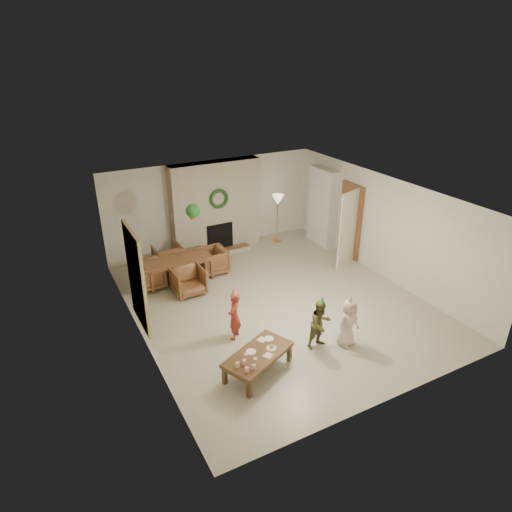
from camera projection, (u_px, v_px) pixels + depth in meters
floor at (276, 302)px, 10.00m from camera, size 7.00×7.00×0.00m
ceiling at (278, 195)px, 8.93m from camera, size 7.00×7.00×0.00m
wall_back at (213, 205)px, 12.26m from camera, size 7.00×0.00×7.00m
wall_front at (395, 338)px, 6.67m from camera, size 7.00×0.00×7.00m
wall_left at (137, 284)px, 8.19m from camera, size 0.00×7.00×7.00m
wall_right at (384, 227)px, 10.74m from camera, size 0.00×7.00×7.00m
fireplace_mass at (216, 207)px, 12.10m from camera, size 2.50×0.40×2.50m
fireplace_hearth at (223, 251)px, 12.33m from camera, size 1.60×0.30×0.12m
fireplace_firebox at (220, 236)px, 12.30m from camera, size 0.75×0.12×0.75m
fireplace_wreath at (219, 199)px, 11.79m from camera, size 0.54×0.10×0.54m
floor_lamp_base at (277, 240)px, 13.15m from camera, size 0.26×0.26×0.03m
floor_lamp_post at (277, 220)px, 12.87m from camera, size 0.03×0.03×1.27m
floor_lamp_shade at (278, 200)px, 12.61m from camera, size 0.34×0.34×0.28m
bookshelf_carcass at (322, 207)px, 12.57m from camera, size 0.30×1.00×2.20m
bookshelf_shelf_a at (320, 228)px, 12.84m from camera, size 0.30×0.92×0.03m
bookshelf_shelf_b at (321, 215)px, 12.67m from camera, size 0.30×0.92×0.03m
bookshelf_shelf_c at (322, 202)px, 12.50m from camera, size 0.30×0.92×0.03m
bookshelf_shelf_d at (323, 188)px, 12.33m from camera, size 0.30×0.92×0.03m
books_row_lower at (323, 226)px, 12.65m from camera, size 0.20×0.40×0.24m
books_row_mid at (320, 210)px, 12.64m from camera, size 0.20×0.44×0.24m
books_row_upper at (324, 199)px, 12.35m from camera, size 0.20×0.36×0.22m
door_frame at (350, 221)px, 11.78m from camera, size 0.05×0.86×2.04m
door_leaf at (348, 229)px, 11.32m from camera, size 0.77×0.32×2.00m
curtain_panel at (136, 279)px, 8.37m from camera, size 0.06×1.20×2.00m
dining_table at (178, 270)px, 10.82m from camera, size 1.66×0.94×0.58m
dining_chair_near at (189, 281)px, 10.23m from camera, size 0.69×0.71×0.64m
dining_chair_far at (168, 257)px, 11.38m from camera, size 0.69×0.71×0.64m
dining_chair_left at (149, 275)px, 10.49m from camera, size 0.71×0.69×0.64m
dining_chair_right at (212, 261)px, 11.20m from camera, size 0.71×0.69×0.64m
hanging_plant_cord at (192, 201)px, 9.73m from camera, size 0.01×0.01×0.70m
hanging_plant_pot at (193, 216)px, 9.88m from camera, size 0.16×0.16×0.12m
hanging_plant_foliage at (193, 211)px, 9.83m from camera, size 0.32×0.32×0.32m
coffee_table_top at (258, 354)px, 7.71m from camera, size 1.45×1.13×0.06m
coffee_table_apron at (258, 358)px, 7.74m from camera, size 1.32×1.00×0.08m
coffee_leg_fl at (249, 389)px, 7.23m from camera, size 0.09×0.09×0.34m
coffee_leg_fr at (289, 353)px, 8.08m from camera, size 0.09×0.09×0.34m
coffee_leg_bl at (225, 375)px, 7.52m from camera, size 0.09×0.09×0.34m
coffee_leg_br at (266, 342)px, 8.37m from camera, size 0.09×0.09×0.34m
cup_a at (247, 370)px, 7.24m from camera, size 0.09×0.09×0.09m
cup_b at (237, 365)px, 7.35m from camera, size 0.09×0.09×0.09m
cup_c at (254, 367)px, 7.30m from camera, size 0.09×0.09×0.09m
cup_d at (244, 362)px, 7.41m from camera, size 0.09×0.09×0.09m
cup_e at (255, 361)px, 7.44m from camera, size 0.09×0.09×0.09m
cup_f at (246, 356)px, 7.55m from camera, size 0.09×0.09×0.09m
plate_a at (251, 352)px, 7.73m from camera, size 0.24×0.24×0.01m
plate_b at (271, 348)px, 7.82m from camera, size 0.24×0.24×0.01m
plate_c at (269, 339)px, 8.08m from camera, size 0.24×0.24×0.01m
food_scoop at (271, 346)px, 7.81m from camera, size 0.09×0.09×0.07m
napkin_left at (268, 355)px, 7.63m from camera, size 0.20×0.20×0.01m
napkin_right at (262, 340)px, 8.05m from camera, size 0.20×0.20×0.01m
child_red at (234, 316)px, 8.57m from camera, size 0.43×0.43×1.00m
party_hat_red at (234, 292)px, 8.34m from camera, size 0.18×0.18×0.19m
child_plaid at (320, 324)px, 8.34m from camera, size 0.51×0.41×0.99m
party_hat_plaid at (322, 300)px, 8.11m from camera, size 0.14×0.14×0.16m
child_pink at (348, 323)px, 8.39m from camera, size 0.52×0.38×0.98m
party_hat_pink at (351, 299)px, 8.16m from camera, size 0.13×0.13×0.18m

